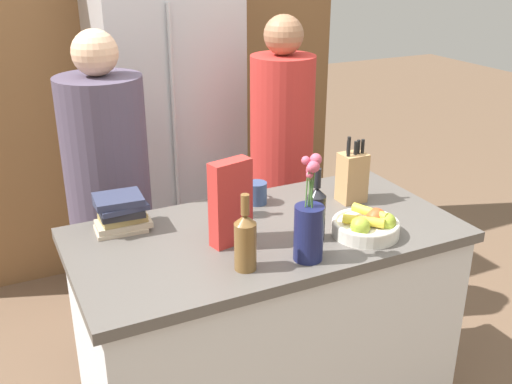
{
  "coord_description": "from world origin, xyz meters",
  "views": [
    {
      "loc": [
        -0.91,
        -1.78,
        1.91
      ],
      "look_at": [
        0.0,
        0.09,
        1.05
      ],
      "focal_mm": 42.0,
      "sensor_mm": 36.0,
      "label": 1
    }
  ],
  "objects": [
    {
      "name": "bottle_wine",
      "position": [
        0.13,
        -0.14,
        1.03
      ],
      "size": [
        0.07,
        0.07,
        0.27
      ],
      "color": "black",
      "rests_on": "kitchen_island"
    },
    {
      "name": "kitchen_island",
      "position": [
        0.0,
        0.0,
        0.47
      ],
      "size": [
        1.44,
        0.74,
        0.93
      ],
      "color": "silver",
      "rests_on": "ground_plane"
    },
    {
      "name": "bottle_oil",
      "position": [
        -0.19,
        -0.22,
        1.03
      ],
      "size": [
        0.07,
        0.07,
        0.26
      ],
      "color": "brown",
      "rests_on": "kitchen_island"
    },
    {
      "name": "person_in_blue",
      "position": [
        0.45,
        0.72,
        0.91
      ],
      "size": [
        0.31,
        0.31,
        1.62
      ],
      "rotation": [
        0.0,
        0.0,
        0.41
      ],
      "color": "#383842",
      "rests_on": "ground_plane"
    },
    {
      "name": "flower_vase",
      "position": [
        0.03,
        -0.26,
        1.05
      ],
      "size": [
        0.1,
        0.1,
        0.37
      ],
      "color": "#191E4C",
      "rests_on": "kitchen_island"
    },
    {
      "name": "knife_block",
      "position": [
        0.44,
        0.1,
        1.03
      ],
      "size": [
        0.11,
        0.09,
        0.29
      ],
      "color": "tan",
      "rests_on": "kitchen_island"
    },
    {
      "name": "coffee_mug",
      "position": [
        0.08,
        0.25,
        0.97
      ],
      "size": [
        0.08,
        0.11,
        0.09
      ],
      "color": "#334770",
      "rests_on": "kitchen_island"
    },
    {
      "name": "person_at_sink",
      "position": [
        -0.44,
        0.65,
        0.9
      ],
      "size": [
        0.36,
        0.36,
        1.61
      ],
      "rotation": [
        0.0,
        0.0,
        0.36
      ],
      "color": "#383842",
      "rests_on": "ground_plane"
    },
    {
      "name": "fruit_bowl",
      "position": [
        0.31,
        -0.2,
        0.97
      ],
      "size": [
        0.25,
        0.25,
        0.1
      ],
      "color": "silver",
      "rests_on": "kitchen_island"
    },
    {
      "name": "back_wall_wood",
      "position": [
        0.0,
        1.75,
        1.3
      ],
      "size": [
        2.64,
        0.12,
        2.6
      ],
      "color": "brown",
      "rests_on": "ground_plane"
    },
    {
      "name": "cereal_box",
      "position": [
        -0.16,
        -0.03,
        1.08
      ],
      "size": [
        0.16,
        0.09,
        0.31
      ],
      "color": "red",
      "rests_on": "kitchen_island"
    },
    {
      "name": "book_stack",
      "position": [
        -0.48,
        0.24,
        1.0
      ],
      "size": [
        0.21,
        0.16,
        0.13
      ],
      "color": "#B7A88E",
      "rests_on": "kitchen_island"
    },
    {
      "name": "bottle_vinegar",
      "position": [
        -0.06,
        0.17,
        1.02
      ],
      "size": [
        0.07,
        0.07,
        0.23
      ],
      "color": "brown",
      "rests_on": "kitchen_island"
    },
    {
      "name": "refrigerator",
      "position": [
        0.06,
        1.39,
        1.0
      ],
      "size": [
        0.73,
        0.62,
        2.0
      ],
      "color": "#B7B7BC",
      "rests_on": "ground_plane"
    }
  ]
}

